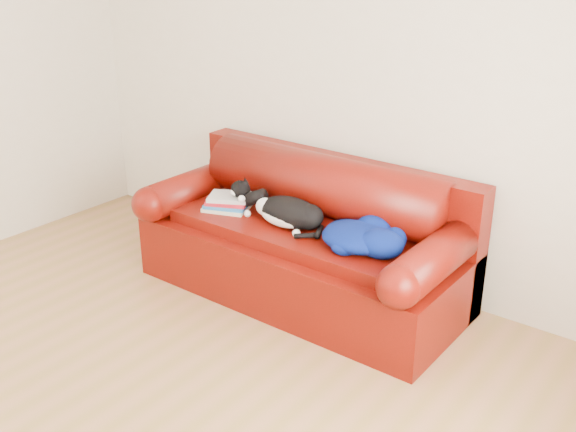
{
  "coord_description": "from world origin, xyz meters",
  "views": [
    {
      "loc": [
        2.4,
        -1.66,
        2.17
      ],
      "look_at": [
        0.09,
        1.35,
        0.6
      ],
      "focal_mm": 42.0,
      "sensor_mm": 36.0,
      "label": 1
    }
  ],
  "objects_px": {
    "blanket": "(362,236)",
    "sofa_base": "(302,260)",
    "cat": "(288,213)",
    "book_stack": "(228,202)"
  },
  "relations": [
    {
      "from": "sofa_base",
      "to": "book_stack",
      "type": "distance_m",
      "value": 0.62
    },
    {
      "from": "cat",
      "to": "blanket",
      "type": "height_order",
      "value": "cat"
    },
    {
      "from": "sofa_base",
      "to": "blanket",
      "type": "distance_m",
      "value": 0.59
    },
    {
      "from": "sofa_base",
      "to": "cat",
      "type": "xyz_separation_m",
      "value": [
        -0.04,
        -0.09,
        0.35
      ]
    },
    {
      "from": "blanket",
      "to": "sofa_base",
      "type": "bearing_deg",
      "value": 171.4
    },
    {
      "from": "cat",
      "to": "blanket",
      "type": "distance_m",
      "value": 0.53
    },
    {
      "from": "sofa_base",
      "to": "cat",
      "type": "height_order",
      "value": "cat"
    },
    {
      "from": "sofa_base",
      "to": "blanket",
      "type": "xyz_separation_m",
      "value": [
        0.49,
        -0.07,
        0.33
      ]
    },
    {
      "from": "book_stack",
      "to": "cat",
      "type": "height_order",
      "value": "cat"
    },
    {
      "from": "sofa_base",
      "to": "book_stack",
      "type": "xyz_separation_m",
      "value": [
        -0.53,
        -0.11,
        0.31
      ]
    }
  ]
}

